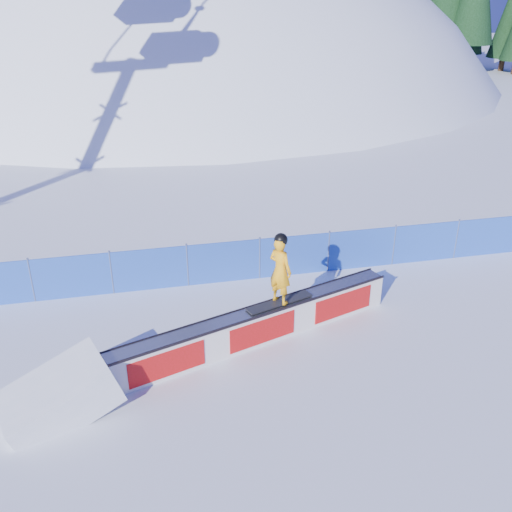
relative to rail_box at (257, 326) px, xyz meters
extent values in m
plane|color=white|center=(1.75, -1.44, -0.42)|extent=(160.00, 160.00, 0.00)
sphere|color=white|center=(1.75, 40.56, -18.42)|extent=(64.00, 64.00, 64.00)
cylinder|color=#301E13|center=(23.87, 35.82, 4.81)|extent=(0.50, 0.50, 1.40)
cylinder|color=#301E13|center=(25.71, 42.69, 3.28)|extent=(0.50, 0.50, 1.40)
cylinder|color=#301E13|center=(25.36, 36.02, 3.29)|extent=(0.50, 0.50, 1.40)
cylinder|color=#301E13|center=(26.52, 44.01, 2.14)|extent=(0.50, 0.50, 1.40)
cylinder|color=#301E13|center=(30.59, 44.44, 0.18)|extent=(0.50, 0.50, 1.40)
cone|color=black|center=(30.59, 44.44, 5.20)|extent=(3.90, 3.90, 8.85)
cylinder|color=#301E13|center=(29.63, 38.66, 0.18)|extent=(0.50, 0.50, 1.40)
cone|color=black|center=(29.63, 38.66, 4.22)|extent=(3.03, 3.03, 6.88)
cylinder|color=#301E13|center=(32.98, 40.83, 0.18)|extent=(0.50, 0.50, 1.40)
cone|color=black|center=(32.98, 40.83, 3.86)|extent=(2.72, 2.72, 6.18)
cube|color=blue|center=(1.75, 3.06, 0.18)|extent=(22.00, 0.03, 1.20)
cylinder|color=#424F76|center=(-5.25, 3.06, 0.23)|extent=(0.05, 0.05, 1.30)
cylinder|color=#424F76|center=(-3.25, 3.06, 0.23)|extent=(0.05, 0.05, 1.30)
cylinder|color=#424F76|center=(-1.25, 3.06, 0.23)|extent=(0.05, 0.05, 1.30)
cylinder|color=#424F76|center=(0.75, 3.06, 0.23)|extent=(0.05, 0.05, 1.30)
cylinder|color=#424F76|center=(2.75, 3.06, 0.23)|extent=(0.05, 0.05, 1.30)
cylinder|color=#424F76|center=(4.75, 3.06, 0.23)|extent=(0.05, 0.05, 1.30)
cylinder|color=#424F76|center=(6.75, 3.06, 0.23)|extent=(0.05, 0.05, 1.30)
cube|color=silver|center=(0.00, 0.00, -0.02)|extent=(6.91, 2.74, 0.81)
cube|color=#989AA5|center=(0.00, 0.00, 0.40)|extent=(6.85, 2.74, 0.04)
cube|color=black|center=(0.08, -0.22, 0.41)|extent=(6.78, 2.34, 0.05)
cube|color=black|center=(-0.08, 0.22, 0.41)|extent=(6.78, 2.34, 0.05)
cube|color=red|center=(0.08, -0.22, -0.02)|extent=(6.44, 2.22, 0.60)
cube|color=red|center=(-0.08, 0.22, -0.02)|extent=(6.44, 2.22, 0.60)
cube|color=black|center=(0.56, 0.19, 0.45)|extent=(1.67, 0.82, 0.03)
imported|color=#F4A412|center=(0.56, 0.19, 1.27)|extent=(0.66, 0.70, 1.61)
sphere|color=black|center=(0.56, 0.19, 2.02)|extent=(0.30, 0.30, 0.30)
camera|label=1|loc=(-2.42, -10.75, 7.08)|focal=40.00mm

